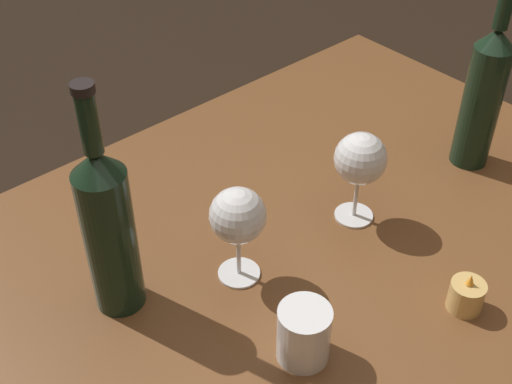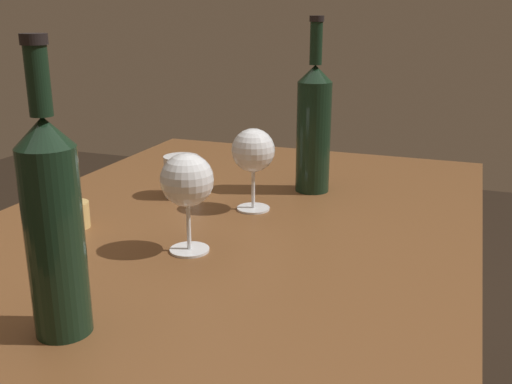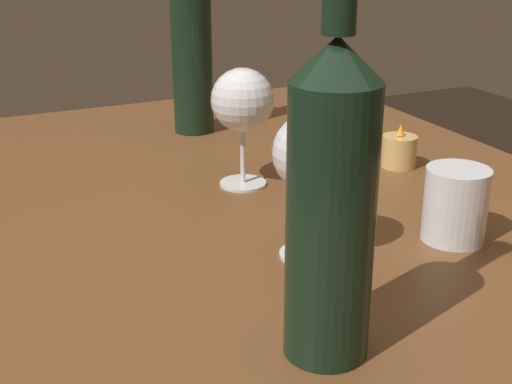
# 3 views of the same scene
# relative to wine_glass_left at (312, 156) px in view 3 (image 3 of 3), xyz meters

# --- Properties ---
(dining_table) EXTENTS (1.30, 0.90, 0.74)m
(dining_table) POSITION_rel_wine_glass_left_xyz_m (-0.10, 0.02, -0.21)
(dining_table) COLOR brown
(dining_table) RESTS_ON ground
(wine_glass_left) EXTENTS (0.08, 0.08, 0.16)m
(wine_glass_left) POSITION_rel_wine_glass_left_xyz_m (0.00, 0.00, 0.00)
(wine_glass_left) COLOR white
(wine_glass_left) RESTS_ON dining_table
(wine_glass_right) EXTENTS (0.09, 0.09, 0.17)m
(wine_glass_right) POSITION_rel_wine_glass_left_xyz_m (-0.24, 0.03, 0.00)
(wine_glass_right) COLOR white
(wine_glass_right) RESTS_ON dining_table
(wine_bottle) EXTENTS (0.07, 0.07, 0.36)m
(wine_bottle) POSITION_rel_wine_glass_left_xyz_m (-0.52, 0.06, 0.03)
(wine_bottle) COLOR black
(wine_bottle) RESTS_ON dining_table
(wine_bottle_second) EXTENTS (0.07, 0.07, 0.37)m
(wine_bottle_second) POSITION_rel_wine_glass_left_xyz_m (0.17, -0.08, 0.03)
(wine_bottle_second) COLOR black
(wine_bottle_second) RESTS_ON dining_table
(water_tumbler) EXTENTS (0.07, 0.07, 0.09)m
(water_tumbler) POSITION_rel_wine_glass_left_xyz_m (0.03, 0.17, -0.08)
(water_tumbler) COLOR white
(water_tumbler) RESTS_ON dining_table
(votive_candle) EXTENTS (0.05, 0.05, 0.07)m
(votive_candle) POSITION_rel_wine_glass_left_xyz_m (-0.21, 0.27, -0.10)
(votive_candle) COLOR #DBB266
(votive_candle) RESTS_ON dining_table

